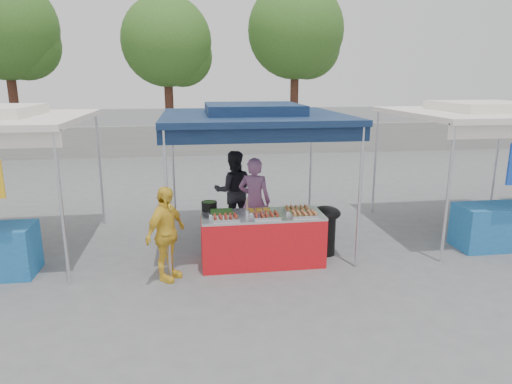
{
  "coord_description": "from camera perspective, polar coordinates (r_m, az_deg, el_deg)",
  "views": [
    {
      "loc": [
        -1.13,
        -7.16,
        3.02
      ],
      "look_at": [
        0.0,
        0.6,
        1.05
      ],
      "focal_mm": 32.0,
      "sensor_mm": 36.0,
      "label": 1
    }
  ],
  "objects": [
    {
      "name": "neighbor_stall_right",
      "position": [
        9.67,
        27.52,
        4.06
      ],
      "size": [
        3.2,
        3.2,
        2.57
      ],
      "color": "silver",
      "rests_on": "ground_plane"
    },
    {
      "name": "food_tray_bm",
      "position": [
        7.53,
        0.33,
        -2.39
      ],
      "size": [
        0.42,
        0.3,
        0.07
      ],
      "color": "silver",
      "rests_on": "vendor_table"
    },
    {
      "name": "helper_man",
      "position": [
        9.18,
        -2.82,
        0.16
      ],
      "size": [
        0.79,
        0.62,
        1.62
      ],
      "primitive_type": "imported",
      "rotation": [
        0.0,
        0.0,
        3.15
      ],
      "color": "black",
      "rests_on": "ground_plane"
    },
    {
      "name": "back_wall",
      "position": [
        18.36,
        -4.7,
        6.49
      ],
      "size": [
        40.0,
        0.25,
        1.2
      ],
      "primitive_type": "cube",
      "color": "gray",
      "rests_on": "ground_plane"
    },
    {
      "name": "ground_plane",
      "position": [
        7.86,
        0.64,
        -8.52
      ],
      "size": [
        80.0,
        80.0,
        0.0
      ],
      "primitive_type": "plane",
      "color": "slate"
    },
    {
      "name": "crate_stacked",
      "position": [
        8.33,
        0.98,
        -4.18
      ],
      "size": [
        0.44,
        0.31,
        0.26
      ],
      "primitive_type": "cube",
      "color": "#1544B0",
      "rests_on": "crate_right"
    },
    {
      "name": "food_tray_br",
      "position": [
        7.64,
        5.14,
        -2.2
      ],
      "size": [
        0.42,
        0.3,
        0.07
      ],
      "color": "silver",
      "rests_on": "vendor_table"
    },
    {
      "name": "vendor_woman",
      "position": [
        8.37,
        -0.2,
        -1.17
      ],
      "size": [
        0.7,
        0.58,
        1.63
      ],
      "primitive_type": "imported",
      "rotation": [
        0.0,
        0.0,
        2.76
      ],
      "color": "#955E8C",
      "rests_on": "ground_plane"
    },
    {
      "name": "tree_1",
      "position": [
        19.89,
        -10.67,
        17.56
      ],
      "size": [
        3.68,
        3.66,
        6.28
      ],
      "color": "#46261B",
      "rests_on": "ground_plane"
    },
    {
      "name": "food_tray_bl",
      "position": [
        7.45,
        -4.31,
        -2.59
      ],
      "size": [
        0.42,
        0.3,
        0.07
      ],
      "color": "silver",
      "rests_on": "vendor_table"
    },
    {
      "name": "tree_0",
      "position": [
        21.16,
        -28.44,
        17.17
      ],
      "size": [
        4.03,
        4.03,
        6.93
      ],
      "color": "#46261B",
      "rests_on": "ground_plane"
    },
    {
      "name": "food_tray_fl",
      "position": [
        7.17,
        -3.81,
        -3.27
      ],
      "size": [
        0.42,
        0.3,
        0.07
      ],
      "color": "silver",
      "rests_on": "vendor_table"
    },
    {
      "name": "crate_left",
      "position": [
        8.28,
        -3.7,
        -6.25
      ],
      "size": [
        0.48,
        0.34,
        0.29
      ],
      "primitive_type": "cube",
      "color": "#1544B0",
      "rests_on": "ground_plane"
    },
    {
      "name": "tree_2",
      "position": [
        20.64,
        5.34,
        18.98
      ],
      "size": [
        4.07,
        4.07,
        7.0
      ],
      "color": "#46261B",
      "rests_on": "ground_plane"
    },
    {
      "name": "cooking_pot",
      "position": [
        7.7,
        -5.87,
        -1.76
      ],
      "size": [
        0.26,
        0.26,
        0.15
      ],
      "primitive_type": "cylinder",
      "color": "black",
      "rests_on": "vendor_table"
    },
    {
      "name": "food_tray_fm",
      "position": [
        7.26,
        1.36,
        -3.02
      ],
      "size": [
        0.42,
        0.3,
        0.07
      ],
      "color": "silver",
      "rests_on": "vendor_table"
    },
    {
      "name": "main_canopy",
      "position": [
        8.24,
        -0.37,
        9.57
      ],
      "size": [
        3.2,
        3.2,
        2.57
      ],
      "color": "silver",
      "rests_on": "ground_plane"
    },
    {
      "name": "vendor_table",
      "position": [
        7.61,
        0.76,
        -5.85
      ],
      "size": [
        2.0,
        0.8,
        0.85
      ],
      "color": "red",
      "rests_on": "ground_plane"
    },
    {
      "name": "wok_burner",
      "position": [
        8.04,
        8.65,
        -4.22
      ],
      "size": [
        0.52,
        0.52,
        0.87
      ],
      "rotation": [
        0.0,
        0.0,
        0.42
      ],
      "color": "black",
      "rests_on": "ground_plane"
    },
    {
      "name": "crate_right",
      "position": [
        8.42,
        0.98,
        -5.92
      ],
      "size": [
        0.46,
        0.32,
        0.28
      ],
      "primitive_type": "cube",
      "color": "#1544B0",
      "rests_on": "ground_plane"
    },
    {
      "name": "food_tray_fr",
      "position": [
        7.38,
        6.01,
        -2.81
      ],
      "size": [
        0.42,
        0.3,
        0.07
      ],
      "color": "silver",
      "rests_on": "vendor_table"
    },
    {
      "name": "skewer_cup",
      "position": [
        7.35,
        -1.12,
        -2.68
      ],
      "size": [
        0.08,
        0.08,
        0.1
      ],
      "primitive_type": "cylinder",
      "color": "silver",
      "rests_on": "vendor_table"
    },
    {
      "name": "customer_person",
      "position": [
        7.03,
        -11.2,
        -5.17
      ],
      "size": [
        0.79,
        0.91,
        1.47
      ],
      "primitive_type": "imported",
      "rotation": [
        0.0,
        0.0,
        0.96
      ],
      "color": "yellow",
      "rests_on": "ground_plane"
    }
  ]
}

